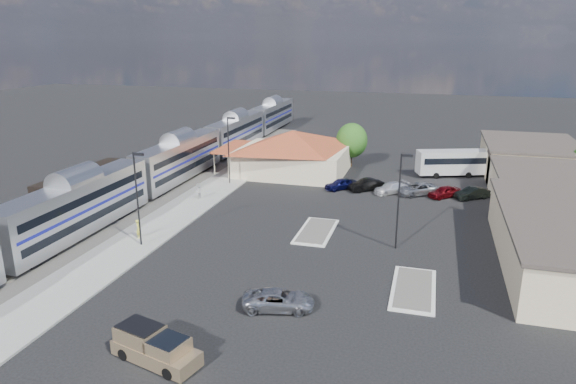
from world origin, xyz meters
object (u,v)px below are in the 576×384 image
(pickup_truck, at_px, (156,347))
(coach_bus, at_px, (458,161))
(suv, at_px, (279,300))
(station_depot, at_px, (292,152))

(pickup_truck, bearing_deg, coach_bus, -5.67)
(suv, bearing_deg, coach_bus, -31.00)
(suv, relative_size, coach_bus, 0.45)
(pickup_truck, distance_m, suv, 9.57)
(suv, bearing_deg, station_depot, 0.71)
(pickup_truck, relative_size, coach_bus, 0.52)
(station_depot, xyz_separation_m, pickup_truck, (4.01, -45.55, -2.20))
(station_depot, xyz_separation_m, coach_bus, (22.87, 4.64, -1.02))
(station_depot, relative_size, suv, 3.53)
(station_depot, distance_m, suv, 38.81)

